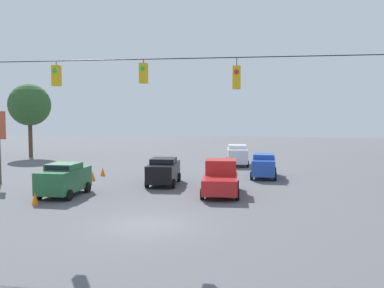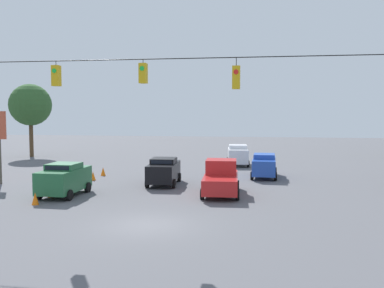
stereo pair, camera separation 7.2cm
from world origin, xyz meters
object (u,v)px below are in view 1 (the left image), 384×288
at_px(traffic_cone_third, 68,186).
at_px(traffic_cone_fifth, 93,176).
at_px(traffic_cone_nearest, 35,199).
at_px(traffic_cone_second, 51,191).
at_px(traffic_cone_farthest, 103,172).
at_px(tree_horizon_left, 30,105).
at_px(overhead_signal_span, 144,115).
at_px(sedan_black_withflow_mid, 164,171).
at_px(pickup_truck_red_crossing_near, 221,179).
at_px(traffic_cone_fourth, 82,180).
at_px(sedan_white_oncoming_deep, 237,155).
at_px(sedan_blue_oncoming_far, 264,165).
at_px(sedan_green_parked_shoulder, 64,179).

height_order(traffic_cone_third, traffic_cone_fifth, same).
height_order(traffic_cone_nearest, traffic_cone_second, same).
relative_size(traffic_cone_farthest, tree_horizon_left, 0.08).
relative_size(overhead_signal_span, sedan_black_withflow_mid, 5.49).
bearing_deg(traffic_cone_third, pickup_truck_red_crossing_near, -176.95).
xyz_separation_m(sedan_black_withflow_mid, traffic_cone_fourth, (5.64, 1.04, -0.64)).
xyz_separation_m(sedan_white_oncoming_deep, traffic_cone_third, (10.18, 15.05, -0.69)).
relative_size(traffic_cone_nearest, traffic_cone_third, 1.00).
relative_size(sedan_white_oncoming_deep, traffic_cone_second, 6.03).
bearing_deg(sedan_black_withflow_mid, traffic_cone_second, 43.08).
bearing_deg(traffic_cone_nearest, traffic_cone_third, -89.90).
xyz_separation_m(sedan_black_withflow_mid, pickup_truck_red_crossing_near, (-4.30, 2.88, -0.01)).
bearing_deg(traffic_cone_farthest, overhead_signal_span, 117.09).
bearing_deg(traffic_cone_fifth, overhead_signal_span, 121.08).
height_order(sedan_blue_oncoming_far, traffic_cone_fifth, sedan_blue_oncoming_far).
height_order(overhead_signal_span, sedan_white_oncoming_deep, overhead_signal_span).
relative_size(traffic_cone_fourth, tree_horizon_left, 0.08).
xyz_separation_m(sedan_black_withflow_mid, traffic_cone_second, (5.75, 5.38, -0.64)).
xyz_separation_m(overhead_signal_span, traffic_cone_fourth, (7.31, -10.13, -4.65)).
relative_size(sedan_white_oncoming_deep, traffic_cone_third, 6.03).
bearing_deg(traffic_cone_fifth, traffic_cone_nearest, 90.67).
distance_m(sedan_blue_oncoming_far, traffic_cone_nearest, 17.42).
distance_m(traffic_cone_second, traffic_cone_third, 1.99).
distance_m(pickup_truck_red_crossing_near, traffic_cone_farthest, 11.85).
height_order(sedan_black_withflow_mid, traffic_cone_farthest, sedan_black_withflow_mid).
height_order(sedan_blue_oncoming_far, traffic_cone_second, sedan_blue_oncoming_far).
bearing_deg(sedan_black_withflow_mid, traffic_cone_farthest, -30.18).
distance_m(sedan_green_parked_shoulder, traffic_cone_fifth, 5.96).
bearing_deg(sedan_black_withflow_mid, traffic_cone_fourth, 10.45).
distance_m(sedan_black_withflow_mid, traffic_cone_second, 7.90).
height_order(sedan_green_parked_shoulder, traffic_cone_farthest, sedan_green_parked_shoulder).
bearing_deg(sedan_black_withflow_mid, sedan_green_parked_shoulder, 43.77).
bearing_deg(traffic_cone_third, traffic_cone_nearest, 90.10).
height_order(sedan_white_oncoming_deep, sedan_green_parked_shoulder, sedan_green_parked_shoulder).
bearing_deg(sedan_white_oncoming_deep, traffic_cone_fourth, 51.05).
distance_m(overhead_signal_span, traffic_cone_farthest, 16.97).
height_order(sedan_green_parked_shoulder, traffic_cone_third, sedan_green_parked_shoulder).
relative_size(sedan_blue_oncoming_far, traffic_cone_fourth, 6.44).
bearing_deg(sedan_blue_oncoming_far, tree_horizon_left, -23.77).
bearing_deg(sedan_white_oncoming_deep, sedan_green_parked_shoulder, 59.55).
xyz_separation_m(traffic_cone_fourth, tree_horizon_left, (13.45, -17.01, 5.56)).
xyz_separation_m(sedan_black_withflow_mid, sedan_white_oncoming_deep, (-4.61, -11.65, 0.05)).
height_order(traffic_cone_fourth, traffic_cone_fifth, same).
xyz_separation_m(traffic_cone_nearest, traffic_cone_fourth, (0.08, -6.52, 0.00)).
xyz_separation_m(traffic_cone_fourth, traffic_cone_farthest, (0.12, -4.39, 0.00)).
height_order(sedan_black_withflow_mid, traffic_cone_nearest, sedan_black_withflow_mid).
bearing_deg(sedan_green_parked_shoulder, traffic_cone_farthest, -85.52).
distance_m(sedan_white_oncoming_deep, traffic_cone_nearest, 21.75).
xyz_separation_m(sedan_green_parked_shoulder, traffic_cone_second, (0.64, 0.48, -0.70)).
bearing_deg(sedan_white_oncoming_deep, sedan_blue_oncoming_far, 108.57).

